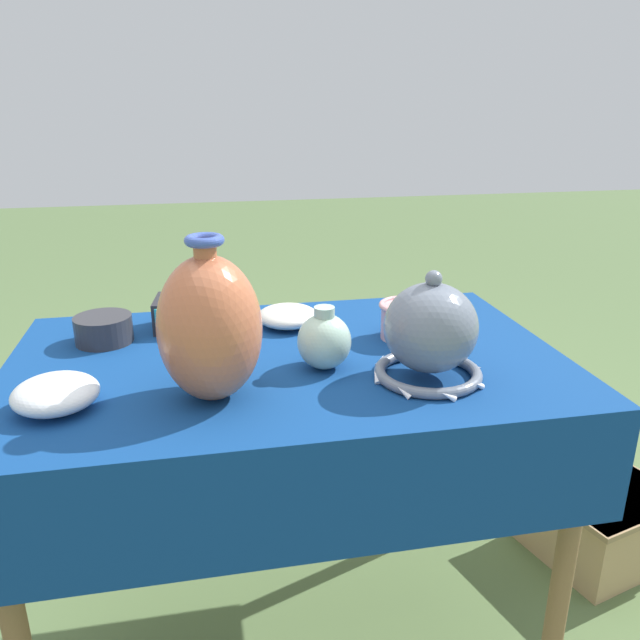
# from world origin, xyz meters

# --- Properties ---
(ground_plane) EXTENTS (14.00, 14.00, 0.00)m
(ground_plane) POSITION_xyz_m (0.00, 0.00, 0.00)
(ground_plane) COLOR #567042
(display_table) EXTENTS (1.18, 0.73, 0.74)m
(display_table) POSITION_xyz_m (0.00, -0.02, 0.66)
(display_table) COLOR olive
(display_table) RESTS_ON ground_plane
(vase_tall_bulbous) EXTENTS (0.19, 0.19, 0.31)m
(vase_tall_bulbous) POSITION_xyz_m (-0.16, -0.17, 0.88)
(vase_tall_bulbous) COLOR #BC6642
(vase_tall_bulbous) RESTS_ON display_table
(vase_dome_bell) EXTENTS (0.23, 0.23, 0.22)m
(vase_dome_bell) POSITION_xyz_m (0.26, -0.16, 0.83)
(vase_dome_bell) COLOR slate
(vase_dome_bell) RESTS_ON display_table
(mosaic_tile_box) EXTENTS (0.15, 0.13, 0.08)m
(mosaic_tile_box) POSITION_xyz_m (-0.22, 0.22, 0.78)
(mosaic_tile_box) COLOR #232328
(mosaic_tile_box) RESTS_ON display_table
(bowl_shallow_ivory) EXTENTS (0.15, 0.15, 0.05)m
(bowl_shallow_ivory) POSITION_xyz_m (0.03, 0.19, 0.76)
(bowl_shallow_ivory) COLOR white
(bowl_shallow_ivory) RESTS_ON display_table
(jar_round_celadon) EXTENTS (0.11, 0.11, 0.13)m
(jar_round_celadon) POSITION_xyz_m (0.07, -0.08, 0.80)
(jar_round_celadon) COLOR #A8CCB7
(jar_round_celadon) RESTS_ON display_table
(pot_squat_charcoal) EXTENTS (0.13, 0.13, 0.06)m
(pot_squat_charcoal) POSITION_xyz_m (-0.40, 0.16, 0.77)
(pot_squat_charcoal) COLOR #2D2D33
(pot_squat_charcoal) RESTS_ON display_table
(bowl_shallow_porcelain) EXTENTS (0.15, 0.15, 0.06)m
(bowl_shallow_porcelain) POSITION_xyz_m (-0.44, -0.16, 0.77)
(bowl_shallow_porcelain) COLOR white
(bowl_shallow_porcelain) RESTS_ON display_table
(cup_wide_rose) EXTENTS (0.13, 0.13, 0.08)m
(cup_wide_rose) POSITION_xyz_m (0.29, 0.06, 0.78)
(cup_wide_rose) COLOR #D19399
(cup_wide_rose) RESTS_ON display_table
(wooden_crate) EXTENTS (0.43, 0.42, 0.22)m
(wooden_crate) POSITION_xyz_m (0.91, 0.10, 0.12)
(wooden_crate) COLOR tan
(wooden_crate) RESTS_ON ground_plane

